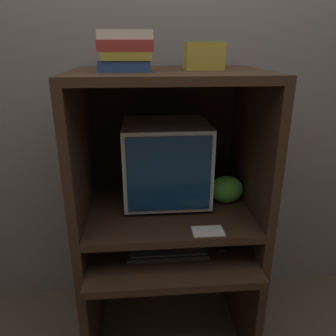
% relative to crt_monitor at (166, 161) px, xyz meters
% --- Properties ---
extents(wall_back, '(6.00, 0.06, 2.60)m').
position_rel_crt_monitor_xyz_m(wall_back, '(0.01, 0.31, 0.29)').
color(wall_back, gray).
rests_on(wall_back, ground_plane).
extents(desk_base, '(0.86, 0.73, 0.63)m').
position_rel_crt_monitor_xyz_m(desk_base, '(0.01, -0.12, -0.61)').
color(desk_base, '#382316').
rests_on(desk_base, ground_plane).
extents(desk_monitor_shelf, '(0.86, 0.65, 0.17)m').
position_rel_crt_monitor_xyz_m(desk_monitor_shelf, '(0.01, -0.07, -0.25)').
color(desk_monitor_shelf, '#382316').
rests_on(desk_monitor_shelf, desk_base).
extents(hutch_upper, '(0.86, 0.65, 0.66)m').
position_rel_crt_monitor_xyz_m(hutch_upper, '(0.01, -0.04, 0.21)').
color(hutch_upper, '#382316').
rests_on(hutch_upper, desk_monitor_shelf).
extents(crt_monitor, '(0.42, 0.39, 0.41)m').
position_rel_crt_monitor_xyz_m(crt_monitor, '(0.00, 0.00, 0.00)').
color(crt_monitor, beige).
rests_on(crt_monitor, desk_monitor_shelf).
extents(keyboard, '(0.38, 0.14, 0.03)m').
position_rel_crt_monitor_xyz_m(keyboard, '(-0.01, -0.23, -0.37)').
color(keyboard, '#2D2D30').
rests_on(keyboard, desk_base).
extents(mouse, '(0.06, 0.04, 0.03)m').
position_rel_crt_monitor_xyz_m(mouse, '(0.25, -0.25, -0.37)').
color(mouse, black).
rests_on(mouse, desk_base).
extents(snack_bag, '(0.17, 0.13, 0.14)m').
position_rel_crt_monitor_xyz_m(snack_bag, '(0.31, -0.05, -0.14)').
color(snack_bag, green).
rests_on(snack_bag, desk_monitor_shelf).
extents(book_stack, '(0.22, 0.17, 0.16)m').
position_rel_crt_monitor_xyz_m(book_stack, '(-0.17, -0.14, 0.53)').
color(book_stack, navy).
rests_on(book_stack, hutch_upper).
extents(paper_card, '(0.14, 0.09, 0.00)m').
position_rel_crt_monitor_xyz_m(paper_card, '(0.16, -0.33, -0.21)').
color(paper_card, white).
rests_on(paper_card, desk_monitor_shelf).
extents(storage_box, '(0.16, 0.14, 0.12)m').
position_rel_crt_monitor_xyz_m(storage_box, '(0.16, -0.06, 0.51)').
color(storage_box, gold).
rests_on(storage_box, hutch_upper).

